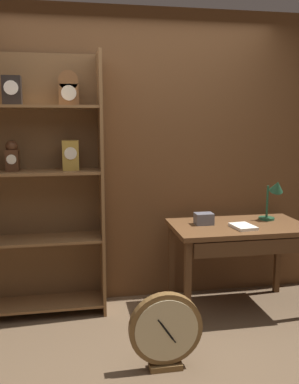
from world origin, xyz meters
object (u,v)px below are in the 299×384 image
at_px(open_repair_manual, 243,227).
at_px(workbench, 240,236).
at_px(toolbox_small, 204,219).
at_px(desk_lamp, 274,194).
at_px(round_clock_large, 166,331).
at_px(bookshelf, 13,187).

bearing_deg(open_repair_manual, workbench, 75.88).
bearing_deg(workbench, toolbox_small, 163.05).
bearing_deg(desk_lamp, round_clock_large, -143.51).
bearing_deg(bookshelf, workbench, -8.78).
xyz_separation_m(toolbox_small, open_repair_manual, (0.28, -0.18, -0.04)).
distance_m(open_repair_manual, round_clock_large, 1.15).
relative_size(bookshelf, round_clock_large, 4.10).
height_order(open_repair_manual, round_clock_large, open_repair_manual).
height_order(toolbox_small, round_clock_large, toolbox_small).
bearing_deg(open_repair_manual, bookshelf, 161.44).
height_order(desk_lamp, round_clock_large, desk_lamp).
bearing_deg(workbench, desk_lamp, 18.15).
xyz_separation_m(desk_lamp, toolbox_small, (-0.65, -0.03, -0.19)).
bearing_deg(bookshelf, toolbox_small, -7.22).
relative_size(bookshelf, open_repair_manual, 9.92).
bearing_deg(bookshelf, desk_lamp, -4.40).
relative_size(workbench, open_repair_manual, 5.21).
height_order(bookshelf, desk_lamp, bookshelf).
bearing_deg(desk_lamp, open_repair_manual, -150.50).
distance_m(desk_lamp, open_repair_manual, 0.48).
height_order(desk_lamp, open_repair_manual, desk_lamp).
xyz_separation_m(workbench, toolbox_small, (-0.29, 0.09, 0.14)).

